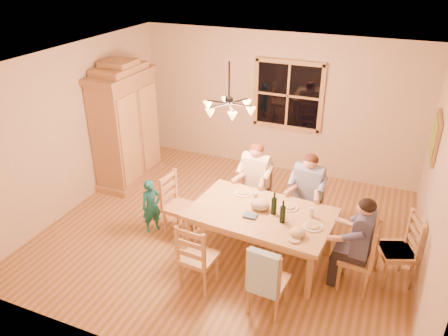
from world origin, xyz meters
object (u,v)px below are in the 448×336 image
at_px(chair_end_right, 356,267).
at_px(child, 152,206).
at_px(dining_table, 261,218).
at_px(chair_near_left, 199,266).
at_px(adult_slate_man, 361,233).
at_px(chair_spare_back, 394,259).
at_px(armoire, 126,128).
at_px(chair_spare_front, 394,261).
at_px(adult_woman, 256,173).
at_px(chair_end_left, 180,216).
at_px(wine_bottle_a, 274,203).
at_px(chair_far_left, 255,202).
at_px(wine_bottle_b, 283,212).
at_px(chair_near_right, 268,290).
at_px(chandelier, 229,107).
at_px(adult_plaid_man, 308,184).
at_px(chair_far_right, 305,215).

relative_size(chair_end_right, child, 1.13).
bearing_deg(dining_table, child, -179.63).
distance_m(dining_table, chair_near_left, 1.10).
bearing_deg(child, adult_slate_man, -55.20).
bearing_deg(chair_spare_back, dining_table, 76.71).
relative_size(armoire, child, 2.62).
xyz_separation_m(chair_near_left, chair_spare_front, (2.35, 1.09, 0.00)).
bearing_deg(adult_woman, adult_slate_man, 153.43).
relative_size(chair_end_left, child, 1.13).
xyz_separation_m(armoire, chair_spare_back, (4.87, -1.06, -0.75)).
xyz_separation_m(dining_table, chair_end_left, (-1.34, 0.10, -0.36)).
height_order(chair_near_left, adult_woman, adult_woman).
distance_m(chair_end_right, wine_bottle_a, 1.34).
distance_m(dining_table, chair_far_left, 1.10).
distance_m(chair_near_left, chair_spare_back, 2.61).
xyz_separation_m(wine_bottle_b, child, (-2.11, 0.11, -0.49)).
bearing_deg(chair_far_left, child, 39.59).
distance_m(chair_near_right, chair_end_right, 1.26).
bearing_deg(wine_bottle_b, chair_far_left, 124.63).
bearing_deg(dining_table, chair_near_right, -66.52).
bearing_deg(chair_far_left, chair_near_right, 117.90).
distance_m(child, chair_spare_front, 3.59).
xyz_separation_m(chair_near_left, child, (-1.22, 0.86, 0.14)).
height_order(adult_woman, chair_spare_back, adult_woman).
bearing_deg(chandelier, chair_near_left, -85.67).
bearing_deg(adult_plaid_man, wine_bottle_b, 87.80).
distance_m(chair_far_right, wine_bottle_b, 1.19).
relative_size(armoire, adult_woman, 2.63).
bearing_deg(chair_far_left, wine_bottle_a, 126.45).
relative_size(chandelier, wine_bottle_b, 2.33).
bearing_deg(wine_bottle_b, child, 176.93).
distance_m(chandelier, wine_bottle_a, 1.46).
bearing_deg(chandelier, adult_plaid_man, 24.29).
bearing_deg(chair_near_left, chair_far_right, 64.80).
relative_size(chair_near_left, adult_woman, 1.13).
bearing_deg(child, chair_end_left, -38.67).
xyz_separation_m(chair_end_right, chair_spare_front, (0.46, 0.32, 0.00)).
height_order(chair_end_right, chair_spare_front, same).
relative_size(chair_far_left, chair_spare_front, 1.00).
bearing_deg(chair_far_right, chandelier, 28.71).
bearing_deg(armoire, adult_slate_man, -17.86).
height_order(chair_near_right, adult_slate_man, adult_slate_man).
height_order(chair_far_right, chair_spare_front, same).
distance_m(adult_woman, chair_spare_front, 2.39).
distance_m(wine_bottle_b, chair_spare_back, 1.64).
xyz_separation_m(chair_end_left, adult_slate_man, (2.69, -0.21, 0.54)).
distance_m(chair_far_right, adult_plaid_man, 0.54).
height_order(armoire, chair_near_left, armoire).
bearing_deg(armoire, child, -45.82).
bearing_deg(wine_bottle_b, chair_far_right, 83.39).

